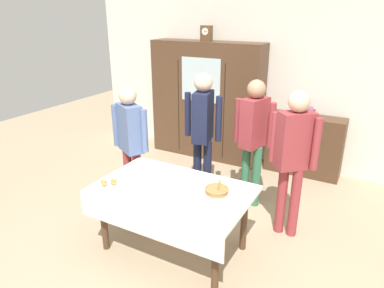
{
  "coord_description": "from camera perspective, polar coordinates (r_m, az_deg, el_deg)",
  "views": [
    {
      "loc": [
        1.69,
        -2.88,
        2.44
      ],
      "look_at": [
        0.0,
        0.2,
        1.09
      ],
      "focal_mm": 32.65,
      "sensor_mm": 36.0,
      "label": 1
    }
  ],
  "objects": [
    {
      "name": "ground_plane",
      "position": [
        4.14,
        -1.38,
        -15.13
      ],
      "size": [
        12.0,
        12.0,
        0.0
      ],
      "primitive_type": "plane",
      "color": "tan",
      "rests_on": "ground"
    },
    {
      "name": "back_wall",
      "position": [
        5.88,
        11.75,
        9.93
      ],
      "size": [
        6.4,
        0.1,
        2.7
      ],
      "primitive_type": "cube",
      "color": "silver",
      "rests_on": "ground"
    },
    {
      "name": "dining_table",
      "position": [
        3.62,
        -3.36,
        -8.88
      ],
      "size": [
        1.59,
        1.0,
        0.74
      ],
      "color": "#4C3321",
      "rests_on": "ground"
    },
    {
      "name": "wall_cabinet",
      "position": [
        6.02,
        2.39,
        7.05
      ],
      "size": [
        1.93,
        0.46,
        1.97
      ],
      "color": "#4C3321",
      "rests_on": "ground"
    },
    {
      "name": "mantel_clock",
      "position": [
        5.86,
        2.37,
        17.63
      ],
      "size": [
        0.18,
        0.11,
        0.24
      ],
      "color": "brown",
      "rests_on": "wall_cabinet"
    },
    {
      "name": "bookshelf_low",
      "position": [
        5.71,
        17.83,
        -0.18
      ],
      "size": [
        1.14,
        0.35,
        0.94
      ],
      "color": "#4C3321",
      "rests_on": "ground"
    },
    {
      "name": "book_stack",
      "position": [
        5.55,
        18.45,
        5.01
      ],
      "size": [
        0.17,
        0.23,
        0.13
      ],
      "color": "#B29333",
      "rests_on": "bookshelf_low"
    },
    {
      "name": "tea_cup_far_right",
      "position": [
        3.8,
        -3.59,
        -5.16
      ],
      "size": [
        0.13,
        0.13,
        0.06
      ],
      "color": "white",
      "rests_on": "dining_table"
    },
    {
      "name": "tea_cup_center",
      "position": [
        3.34,
        -6.54,
        -9.18
      ],
      "size": [
        0.13,
        0.13,
        0.06
      ],
      "color": "white",
      "rests_on": "dining_table"
    },
    {
      "name": "tea_cup_back_edge",
      "position": [
        3.67,
        0.15,
        -6.07
      ],
      "size": [
        0.13,
        0.13,
        0.06
      ],
      "color": "silver",
      "rests_on": "dining_table"
    },
    {
      "name": "tea_cup_far_left",
      "position": [
        3.36,
        0.26,
        -8.86
      ],
      "size": [
        0.13,
        0.13,
        0.06
      ],
      "color": "white",
      "rests_on": "dining_table"
    },
    {
      "name": "tea_cup_mid_left",
      "position": [
        3.93,
        -6.75,
        -4.34
      ],
      "size": [
        0.13,
        0.13,
        0.06
      ],
      "color": "white",
      "rests_on": "dining_table"
    },
    {
      "name": "tea_cup_near_left",
      "position": [
        3.57,
        -10.42,
        -7.26
      ],
      "size": [
        0.13,
        0.13,
        0.06
      ],
      "color": "silver",
      "rests_on": "dining_table"
    },
    {
      "name": "bread_basket",
      "position": [
        3.49,
        4.07,
        -7.53
      ],
      "size": [
        0.24,
        0.24,
        0.16
      ],
      "color": "#9E7542",
      "rests_on": "dining_table"
    },
    {
      "name": "pastry_plate",
      "position": [
        3.75,
        -13.42,
        -6.31
      ],
      "size": [
        0.28,
        0.28,
        0.05
      ],
      "color": "white",
      "rests_on": "dining_table"
    },
    {
      "name": "spoon_center",
      "position": [
        3.66,
        -2.4,
        -6.66
      ],
      "size": [
        0.12,
        0.02,
        0.01
      ],
      "color": "silver",
      "rests_on": "dining_table"
    },
    {
      "name": "spoon_far_left",
      "position": [
        3.49,
        -7.34,
        -8.29
      ],
      "size": [
        0.12,
        0.02,
        0.01
      ],
      "color": "silver",
      "rests_on": "dining_table"
    },
    {
      "name": "spoon_near_left",
      "position": [
        3.7,
        -6.22,
        -6.44
      ],
      "size": [
        0.12,
        0.02,
        0.01
      ],
      "color": "silver",
      "rests_on": "dining_table"
    },
    {
      "name": "person_behind_table_left",
      "position": [
        3.88,
        16.26,
        -1.1
      ],
      "size": [
        0.52,
        0.39,
        1.69
      ],
      "color": "#933338",
      "rests_on": "ground"
    },
    {
      "name": "person_behind_table_right",
      "position": [
        4.38,
        -10.03,
        1.11
      ],
      "size": [
        0.52,
        0.35,
        1.6
      ],
      "color": "#933338",
      "rests_on": "ground"
    },
    {
      "name": "person_by_cabinet",
      "position": [
        4.48,
        1.78,
        3.07
      ],
      "size": [
        0.52,
        0.39,
        1.73
      ],
      "color": "#191E38",
      "rests_on": "ground"
    },
    {
      "name": "person_beside_shelf",
      "position": [
        4.42,
        10.04,
        1.99
      ],
      "size": [
        0.52,
        0.4,
        1.67
      ],
      "color": "#33704C",
      "rests_on": "ground"
    }
  ]
}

